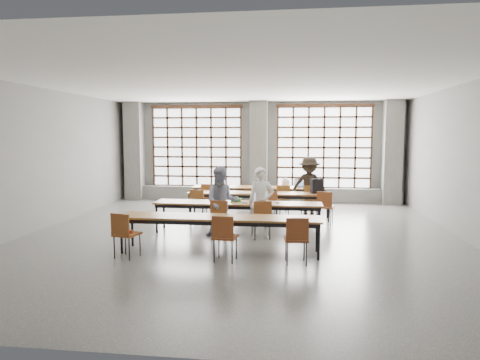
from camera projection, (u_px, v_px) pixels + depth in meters
name	position (u px, v px, depth m)	size (l,w,h in m)	color
floor	(240.00, 236.00, 9.92)	(11.00, 11.00, 0.00)	#4F4F4C
ceiling	(240.00, 83.00, 9.56)	(11.00, 11.00, 0.00)	silver
wall_back	(259.00, 152.00, 15.17)	(10.00, 10.00, 0.00)	#61615E
wall_front	(174.00, 193.00, 4.31)	(10.00, 10.00, 0.00)	#61615E
wall_left	(36.00, 159.00, 10.35)	(11.00, 11.00, 0.00)	#61615E
wall_right	(472.00, 162.00, 9.13)	(11.00, 11.00, 0.00)	#61615E
column_left	(135.00, 151.00, 15.44)	(0.60, 0.55, 3.50)	#565653
column_mid	(259.00, 152.00, 14.89)	(0.60, 0.55, 3.50)	#565653
column_right	(392.00, 153.00, 14.34)	(0.60, 0.55, 3.50)	#565653
window_left	(197.00, 147.00, 15.35)	(3.32, 0.12, 3.00)	white
window_right	(324.00, 148.00, 14.80)	(3.32, 0.12, 3.00)	white
sill_ledge	(259.00, 194.00, 15.13)	(9.80, 0.35, 0.50)	#565653
desk_row_a	(257.00, 189.00, 13.31)	(4.00, 0.70, 0.73)	brown
desk_row_b	(259.00, 195.00, 11.98)	(4.00, 0.70, 0.73)	brown
desk_row_c	(238.00, 205.00, 10.24)	(4.00, 0.70, 0.73)	brown
desk_row_d	(220.00, 220.00, 8.45)	(4.00, 0.70, 0.73)	brown
chair_back_left	(208.00, 195.00, 12.88)	(0.43, 0.44, 0.88)	brown
chair_back_mid	(282.00, 196.00, 12.61)	(0.51, 0.51, 0.88)	brown
chair_back_right	(310.00, 197.00, 12.51)	(0.52, 0.53, 0.88)	brown
chair_mid_left	(198.00, 202.00, 11.57)	(0.45, 0.45, 0.88)	brown
chair_mid_centre	(271.00, 203.00, 11.33)	(0.51, 0.51, 0.88)	brown
chair_mid_right	(325.00, 204.00, 11.16)	(0.50, 0.50, 0.88)	brown
chair_front_left	(220.00, 215.00, 9.67)	(0.49, 0.49, 0.88)	brown
chair_front_right	(262.00, 216.00, 9.56)	(0.52, 0.52, 0.88)	brown
chair_near_left	(124.00, 231.00, 8.06)	(0.51, 0.52, 0.88)	brown
chair_near_mid	(224.00, 234.00, 7.82)	(0.46, 0.46, 0.88)	brown
chair_near_right	(297.00, 236.00, 7.66)	(0.46, 0.46, 0.88)	maroon
student_male	(261.00, 203.00, 9.65)	(0.59, 0.39, 1.61)	white
student_female	(222.00, 202.00, 9.76)	(0.78, 0.61, 1.61)	#191E4C
student_back	(309.00, 186.00, 12.61)	(1.10, 0.63, 1.70)	black
laptop_front	(261.00, 199.00, 10.26)	(0.38, 0.33, 0.26)	#B2B2B7
laptop_back	(300.00, 185.00, 13.24)	(0.37, 0.32, 0.26)	#B5B5BA
mouse	(277.00, 202.00, 10.09)	(0.10, 0.06, 0.04)	silver
green_box	(236.00, 200.00, 10.31)	(0.25, 0.09, 0.09)	green
phone	(245.00, 203.00, 10.11)	(0.13, 0.06, 0.01)	black
paper_sheet_a	(238.00, 192.00, 12.10)	(0.30, 0.21, 0.00)	white
paper_sheet_b	(248.00, 193.00, 11.96)	(0.30, 0.21, 0.00)	silver
paper_sheet_c	(262.00, 193.00, 11.96)	(0.30, 0.21, 0.00)	white
backpack	(317.00, 186.00, 11.81)	(0.32, 0.20, 0.40)	black
plastic_bag	(286.00, 182.00, 13.23)	(0.26, 0.21, 0.29)	white
red_pouch	(127.00, 232.00, 8.14)	(0.20, 0.08, 0.06)	maroon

